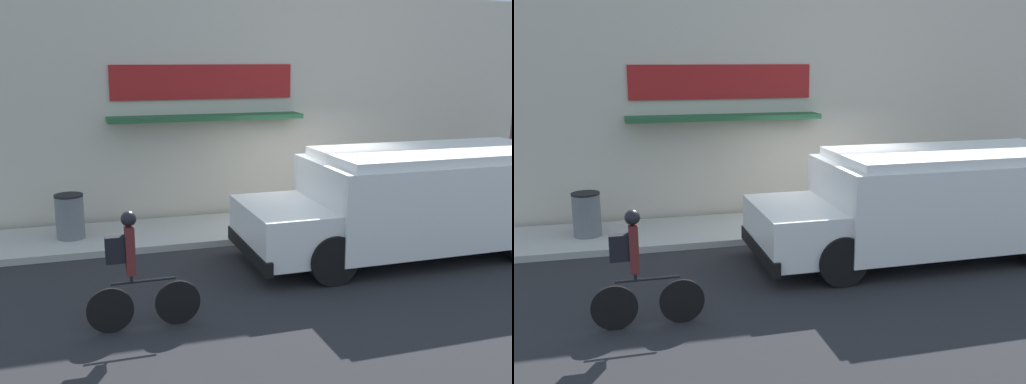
% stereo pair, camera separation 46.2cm
% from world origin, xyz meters
% --- Properties ---
extents(ground_plane, '(70.00, 70.00, 0.00)m').
position_xyz_m(ground_plane, '(0.00, 0.00, 0.00)').
color(ground_plane, '#232326').
extents(sidewalk, '(28.00, 2.05, 0.13)m').
position_xyz_m(sidewalk, '(0.00, 1.02, 0.07)').
color(sidewalk, '#ADAAA3').
rests_on(sidewalk, ground_plane).
extents(storefront, '(17.94, 0.83, 5.00)m').
position_xyz_m(storefront, '(-0.05, 2.27, 2.50)').
color(storefront, beige).
rests_on(storefront, ground_plane).
extents(school_bus, '(6.17, 2.80, 1.97)m').
position_xyz_m(school_bus, '(1.43, -1.42, 1.05)').
color(school_bus, white).
rests_on(school_bus, ground_plane).
extents(cyclist, '(1.54, 0.21, 1.66)m').
position_xyz_m(cyclist, '(-3.98, -3.21, 0.81)').
color(cyclist, black).
rests_on(cyclist, ground_plane).
extents(trash_bin, '(0.56, 0.56, 0.88)m').
position_xyz_m(trash_bin, '(-4.81, 1.03, 0.57)').
color(trash_bin, slate).
rests_on(trash_bin, sidewalk).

